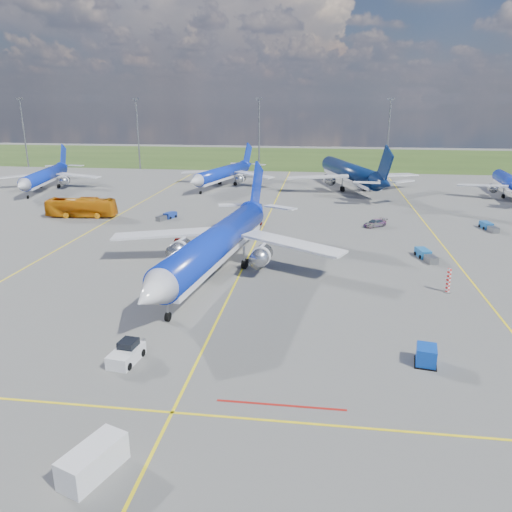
# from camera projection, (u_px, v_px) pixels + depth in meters

# --- Properties ---
(ground) EXTENTS (400.00, 400.00, 0.00)m
(ground) POSITION_uv_depth(u_px,v_px,m) (224.00, 307.00, 56.18)
(ground) COLOR #5C5C5A
(ground) RESTS_ON ground
(grass_strip) EXTENTS (400.00, 80.00, 0.01)m
(grass_strip) POSITION_uv_depth(u_px,v_px,m) (297.00, 158.00, 197.94)
(grass_strip) COLOR #2D4719
(grass_strip) RESTS_ON ground
(taxiway_lines) EXTENTS (60.25, 160.00, 0.02)m
(taxiway_lines) POSITION_uv_depth(u_px,v_px,m) (257.00, 241.00, 82.34)
(taxiway_lines) COLOR yellow
(taxiway_lines) RESTS_ON ground
(floodlight_masts) EXTENTS (202.20, 0.50, 22.70)m
(floodlight_masts) POSITION_uv_depth(u_px,v_px,m) (323.00, 132.00, 155.10)
(floodlight_masts) COLOR slate
(floodlight_masts) RESTS_ON ground
(warning_post) EXTENTS (0.50, 0.50, 3.00)m
(warning_post) POSITION_uv_depth(u_px,v_px,m) (448.00, 281.00, 60.01)
(warning_post) COLOR red
(warning_post) RESTS_ON ground
(bg_jet_nw) EXTENTS (35.21, 42.35, 9.86)m
(bg_jet_nw) POSITION_uv_depth(u_px,v_px,m) (47.00, 189.00, 128.84)
(bg_jet_nw) COLOR #0C28AF
(bg_jet_nw) RESTS_ON ground
(bg_jet_nnw) EXTENTS (37.78, 44.14, 9.93)m
(bg_jet_nnw) POSITION_uv_depth(u_px,v_px,m) (223.00, 186.00, 133.55)
(bg_jet_nnw) COLOR #0C28AF
(bg_jet_nnw) RESTS_ON ground
(bg_jet_n) EXTENTS (49.57, 57.00, 12.61)m
(bg_jet_n) POSITION_uv_depth(u_px,v_px,m) (349.00, 189.00, 129.48)
(bg_jet_n) COLOR #07193F
(bg_jet_n) RESTS_ON ground
(bg_jet_ne) EXTENTS (29.48, 37.38, 9.33)m
(bg_jet_ne) POSITION_uv_depth(u_px,v_px,m) (510.00, 197.00, 119.26)
(bg_jet_ne) COLOR #0C28AF
(bg_jet_ne) RESTS_ON ground
(main_airliner) EXTENTS (41.60, 51.18, 12.27)m
(main_airliner) POSITION_uv_depth(u_px,v_px,m) (218.00, 273.00, 66.95)
(main_airliner) COLOR #0C28AF
(main_airliner) RESTS_ON ground
(pushback_tug) EXTENTS (2.46, 5.45, 1.82)m
(pushback_tug) POSITION_uv_depth(u_px,v_px,m) (127.00, 353.00, 44.42)
(pushback_tug) COLOR silver
(pushback_tug) RESTS_ON ground
(uld_container) EXTENTS (2.01, 2.36, 1.69)m
(uld_container) POSITION_uv_depth(u_px,v_px,m) (426.00, 355.00, 43.86)
(uld_container) COLOR #0C3DAF
(uld_container) RESTS_ON ground
(service_van) EXTENTS (3.36, 4.81, 1.94)m
(service_van) POSITION_uv_depth(u_px,v_px,m) (93.00, 461.00, 30.93)
(service_van) COLOR silver
(service_van) RESTS_ON ground
(apron_bus) EXTENTS (13.82, 4.25, 3.79)m
(apron_bus) POSITION_uv_depth(u_px,v_px,m) (81.00, 208.00, 98.35)
(apron_bus) COLOR orange
(apron_bus) RESTS_ON ground
(service_car_a) EXTENTS (2.51, 4.35, 1.39)m
(service_car_a) POSITION_uv_depth(u_px,v_px,m) (178.00, 243.00, 78.34)
(service_car_a) COLOR #999999
(service_car_a) RESTS_ON ground
(service_car_b) EXTENTS (5.37, 4.22, 1.36)m
(service_car_b) POSITION_uv_depth(u_px,v_px,m) (250.00, 221.00, 92.51)
(service_car_b) COLOR #999999
(service_car_b) RESTS_ON ground
(service_car_c) EXTENTS (4.91, 4.50, 1.38)m
(service_car_c) POSITION_uv_depth(u_px,v_px,m) (375.00, 223.00, 91.14)
(service_car_c) COLOR #999999
(service_car_c) RESTS_ON ground
(baggage_tug_w) EXTENTS (2.64, 5.51, 1.20)m
(baggage_tug_w) POSITION_uv_depth(u_px,v_px,m) (426.00, 255.00, 72.89)
(baggage_tug_w) COLOR #1B62A5
(baggage_tug_w) RESTS_ON ground
(baggage_tug_c) EXTENTS (3.16, 5.06, 1.11)m
(baggage_tug_c) POSITION_uv_depth(u_px,v_px,m) (167.00, 216.00, 97.14)
(baggage_tug_c) COLOR navy
(baggage_tug_c) RESTS_ON ground
(baggage_tug_e) EXTENTS (2.21, 5.32, 1.16)m
(baggage_tug_e) POSITION_uv_depth(u_px,v_px,m) (489.00, 227.00, 89.11)
(baggage_tug_e) COLOR #195398
(baggage_tug_e) RESTS_ON ground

